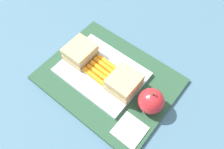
{
  "coord_description": "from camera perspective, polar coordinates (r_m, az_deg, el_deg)",
  "views": [
    {
      "loc": [
        0.21,
        -0.25,
        0.55
      ],
      "look_at": [
        0.01,
        0.0,
        0.04
      ],
      "focal_mm": 36.13,
      "sensor_mm": 36.0,
      "label": 1
    }
  ],
  "objects": [
    {
      "name": "food_tray",
      "position": [
        0.63,
        -2.64,
        0.56
      ],
      "size": [
        0.23,
        0.17,
        0.01
      ],
      "primitive_type": "cube",
      "color": "white",
      "rests_on": "lunchbag_mat"
    },
    {
      "name": "sandwich_half_right",
      "position": [
        0.58,
        3.09,
        -2.01
      ],
      "size": [
        0.07,
        0.08,
        0.04
      ],
      "color": "tan",
      "rests_on": "food_tray"
    },
    {
      "name": "sandwich_half_left",
      "position": [
        0.64,
        -8.05,
        5.58
      ],
      "size": [
        0.07,
        0.08,
        0.04
      ],
      "color": "tan",
      "rests_on": "food_tray"
    },
    {
      "name": "carrot_sticks_bundle",
      "position": [
        0.62,
        -2.67,
        1.21
      ],
      "size": [
        0.08,
        0.07,
        0.02
      ],
      "color": "orange",
      "rests_on": "food_tray"
    },
    {
      "name": "paper_napkin",
      "position": [
        0.57,
        4.52,
        -13.86
      ],
      "size": [
        0.07,
        0.07,
        0.0
      ],
      "primitive_type": "cube",
      "rotation": [
        0.0,
        0.0,
        -0.0
      ],
      "color": "white",
      "rests_on": "lunchbag_mat"
    },
    {
      "name": "apple",
      "position": [
        0.57,
        9.63,
        -6.93
      ],
      "size": [
        0.07,
        0.07,
        0.08
      ],
      "color": "red",
      "rests_on": "lunchbag_mat"
    },
    {
      "name": "lunchbag_mat",
      "position": [
        0.63,
        -0.88,
        -1.18
      ],
      "size": [
        0.36,
        0.28,
        0.01
      ],
      "primitive_type": "cube",
      "color": "#284C33",
      "rests_on": "ground_plane"
    },
    {
      "name": "ground_plane",
      "position": [
        0.64,
        -0.87,
        -1.41
      ],
      "size": [
        2.4,
        2.4,
        0.0
      ],
      "primitive_type": "plane",
      "color": "#42667A"
    }
  ]
}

